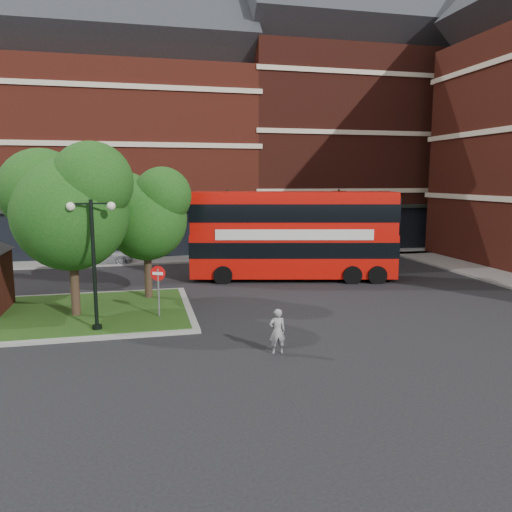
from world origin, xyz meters
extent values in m
plane|color=black|center=(0.00, 0.00, 0.00)|extent=(120.00, 120.00, 0.00)
cube|color=slate|center=(0.00, 16.50, 0.06)|extent=(44.00, 3.00, 0.12)
cube|color=maroon|center=(-8.00, 24.00, 7.00)|extent=(26.00, 12.00, 14.00)
cube|color=#471911|center=(14.00, 24.00, 8.00)|extent=(18.00, 12.00, 16.00)
cube|color=gray|center=(-8.00, 3.00, 0.06)|extent=(12.60, 7.60, 0.12)
cube|color=#19380F|center=(-8.00, 3.00, 0.07)|extent=(12.00, 7.00, 0.15)
cylinder|color=#2D2116|center=(-6.50, 2.50, 1.96)|extent=(0.36, 0.36, 3.92)
sphere|color=#104312|center=(-6.50, 2.50, 4.34)|extent=(4.60, 4.60, 4.60)
sphere|color=#104312|center=(-7.65, 3.19, 5.25)|extent=(3.45, 3.45, 3.45)
sphere|color=#104312|center=(-5.58, 2.04, 5.60)|extent=(3.22, 3.22, 3.22)
cylinder|color=#2D2116|center=(-3.50, 5.00, 1.74)|extent=(0.36, 0.36, 3.47)
sphere|color=#104312|center=(-3.50, 5.00, 3.84)|extent=(3.80, 3.80, 3.80)
sphere|color=#104312|center=(-4.45, 5.57, 4.65)|extent=(2.85, 2.85, 2.85)
sphere|color=#104312|center=(-2.74, 4.62, 4.96)|extent=(2.66, 2.66, 2.66)
cylinder|color=black|center=(-5.50, 0.20, 2.50)|extent=(0.14, 0.14, 5.00)
cylinder|color=black|center=(-5.50, 0.20, 0.15)|extent=(0.36, 0.36, 0.30)
cube|color=black|center=(-5.50, 0.20, 4.85)|extent=(1.40, 0.06, 0.06)
sphere|color=#F2EACC|center=(-6.20, 0.20, 4.75)|extent=(0.32, 0.32, 0.32)
sphere|color=#F2EACC|center=(-4.80, 0.20, 4.75)|extent=(0.32, 0.32, 0.32)
cylinder|color=black|center=(2.00, 14.50, 2.50)|extent=(0.14, 0.14, 5.00)
cylinder|color=black|center=(2.00, 14.50, 0.15)|extent=(0.36, 0.36, 0.30)
cube|color=black|center=(2.00, 14.50, 4.85)|extent=(1.40, 0.06, 0.06)
sphere|color=#F2EACC|center=(1.30, 14.50, 4.75)|extent=(0.32, 0.32, 0.32)
sphere|color=#F2EACC|center=(2.70, 14.50, 4.75)|extent=(0.32, 0.32, 0.32)
cylinder|color=black|center=(10.00, 14.50, 2.50)|extent=(0.14, 0.14, 5.00)
cylinder|color=black|center=(10.00, 14.50, 0.15)|extent=(0.36, 0.36, 0.30)
cube|color=black|center=(10.00, 14.50, 4.85)|extent=(1.40, 0.06, 0.06)
sphere|color=#F2EACC|center=(9.30, 14.50, 4.75)|extent=(0.32, 0.32, 0.32)
sphere|color=#F2EACC|center=(10.70, 14.50, 4.75)|extent=(0.32, 0.32, 0.32)
cube|color=red|center=(4.67, 8.27, 1.57)|extent=(11.80, 5.14, 2.20)
cube|color=red|center=(4.67, 8.27, 3.77)|extent=(11.69, 5.08, 2.20)
cube|color=black|center=(4.67, 8.27, 3.88)|extent=(11.80, 5.14, 0.99)
cube|color=silver|center=(4.37, 6.97, 2.72)|extent=(8.42, 1.98, 0.58)
imported|color=gray|center=(0.50, -3.50, 0.76)|extent=(0.56, 0.37, 1.52)
imported|color=#B0B3B8|center=(-6.43, 16.00, 0.72)|extent=(4.31, 1.97, 1.43)
imported|color=silver|center=(4.47, 16.00, 0.63)|extent=(3.93, 1.78, 1.25)
cylinder|color=slate|center=(-3.15, 1.50, 1.06)|extent=(0.08, 0.08, 2.13)
cylinder|color=red|center=(-3.15, 1.50, 1.93)|extent=(0.59, 0.28, 0.62)
cube|color=white|center=(-3.15, 1.50, 1.93)|extent=(0.42, 0.20, 0.12)
camera|label=1|loc=(-3.79, -18.79, 5.74)|focal=35.00mm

